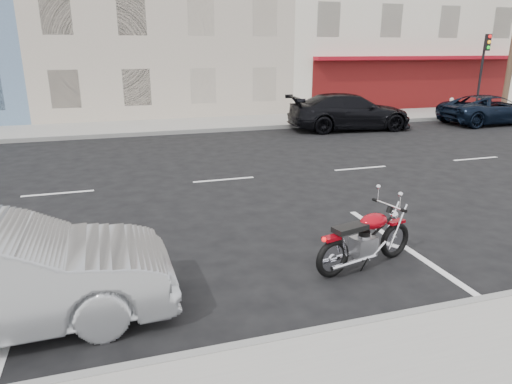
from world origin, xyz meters
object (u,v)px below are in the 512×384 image
motorcycle (396,232)px  car_far (350,112)px  traffic_light (483,63)px  suv_far (490,110)px  fire_hydrant (451,104)px

motorcycle → car_far: size_ratio=0.36×
traffic_light → motorcycle: (-13.89, -13.63, -2.12)m
traffic_light → suv_far: size_ratio=0.82×
motorcycle → suv_far: 16.13m
fire_hydrant → car_far: bearing=-160.5°
traffic_light → motorcycle: traffic_light is taller
car_far → motorcycle: bearing=160.4°
fire_hydrant → motorcycle: bearing=-131.9°
suv_far → car_far: size_ratio=0.90×
car_far → suv_far: bearing=-88.9°
suv_far → car_far: bearing=85.4°
fire_hydrant → car_far: (-7.19, -2.54, 0.22)m
traffic_light → suv_far: 3.92m
motorcycle → suv_far: bearing=28.0°
fire_hydrant → motorcycle: 18.55m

